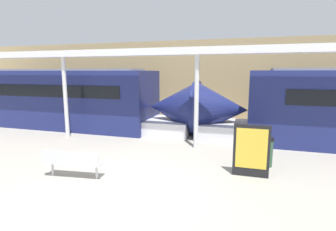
% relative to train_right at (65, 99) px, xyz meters
% --- Properties ---
extents(ground_plane, '(60.00, 60.00, 0.00)m').
position_rel_train_right_xyz_m(ground_plane, '(6.55, -6.44, -1.51)').
color(ground_plane, '#A8A093').
extents(station_wall, '(56.00, 0.20, 5.00)m').
position_rel_train_right_xyz_m(station_wall, '(6.55, 4.21, 0.99)').
color(station_wall, tan).
rests_on(station_wall, ground_plane).
extents(train_right, '(15.01, 2.93, 3.20)m').
position_rel_train_right_xyz_m(train_right, '(0.00, 0.00, 0.00)').
color(train_right, navy).
rests_on(train_right, ground_plane).
extents(bench_near, '(1.79, 0.64, 0.83)m').
position_rel_train_right_xyz_m(bench_near, '(5.05, -6.23, -1.00)').
color(bench_near, silver).
rests_on(bench_near, ground_plane).
extents(trash_bin, '(0.59, 0.59, 0.93)m').
position_rel_train_right_xyz_m(trash_bin, '(10.39, -3.51, -1.04)').
color(trash_bin, '#2D5138').
rests_on(trash_bin, ground_plane).
extents(poster_board, '(1.03, 0.07, 1.56)m').
position_rel_train_right_xyz_m(poster_board, '(9.97, -4.61, -0.72)').
color(poster_board, black).
rests_on(poster_board, ground_plane).
extents(support_column_near, '(0.18, 0.18, 3.70)m').
position_rel_train_right_xyz_m(support_column_near, '(7.87, -2.16, 0.34)').
color(support_column_near, silver).
rests_on(support_column_near, ground_plane).
extents(support_column_far, '(0.18, 0.18, 3.70)m').
position_rel_train_right_xyz_m(support_column_far, '(1.73, -2.16, 0.34)').
color(support_column_far, silver).
rests_on(support_column_far, ground_plane).
extents(canopy_beam, '(28.00, 0.60, 0.28)m').
position_rel_train_right_xyz_m(canopy_beam, '(7.87, -2.16, 2.33)').
color(canopy_beam, silver).
rests_on(canopy_beam, support_column_near).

